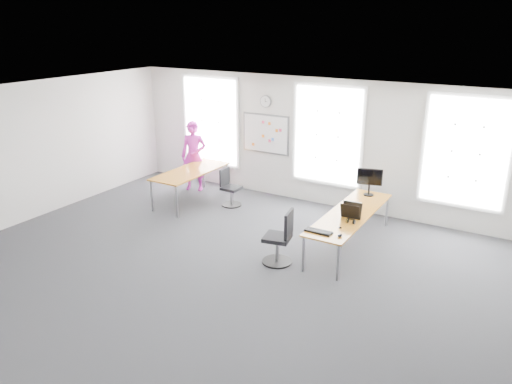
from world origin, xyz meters
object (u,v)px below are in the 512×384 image
Objects in this scene: desk_left at (191,173)px; monitor at (369,179)px; desk_right at (350,215)px; person at (194,156)px; headphones at (350,221)px; chair_right at (280,240)px; keyboard at (318,232)px; chair_left at (229,189)px.

monitor reaches higher than desk_left.
desk_right is 1.61× the size of person.
headphones is 1.69m from monitor.
person reaches higher than desk_right.
chair_right is at bearing -52.94° from person.
desk_right is at bearing -34.35° from person.
desk_right is 18.10× the size of headphones.
chair_right is at bearing -135.00° from headphones.
desk_left is 0.91m from person.
keyboard is (4.56, -2.39, -0.18)m from person.
monitor reaches higher than chair_left.
person is (-0.48, 0.75, 0.18)m from desk_left.
headphones is at bearing -12.41° from desk_left.
desk_left is 1.03m from chair_left.
headphones is (4.42, -0.97, 0.03)m from desk_left.
person is 5.15m from keyboard.
monitor reaches higher than desk_right.
person is at bearing 165.40° from desk_right.
chair_left is at bearing 166.35° from headphones.
chair_left is at bearing 173.56° from monitor.
keyboard reaches higher than desk_right.
person is at bearing 122.49° from desk_left.
headphones is (0.34, 0.67, 0.03)m from keyboard.
keyboard is (0.67, 0.15, 0.27)m from chair_right.
keyboard is 3.09× the size of headphones.
person is at bearing 154.54° from keyboard.
chair_right is at bearing -27.73° from desk_left.
keyboard is at bearing -106.85° from monitor.
chair_right is at bearing -122.03° from desk_right.
monitor is at bearing 9.18° from desk_left.
chair_left is 5.59× the size of headphones.
chair_left is 3.70m from headphones.
desk_left is at bearing 173.39° from headphones.
headphones is (1.01, 0.82, 0.30)m from chair_right.
desk_right is 4.26m from desk_left.
chair_right is 0.57× the size of person.
chair_right reaches higher than desk_left.
chair_left is at bearing 15.11° from desk_left.
chair_right is (3.41, -1.79, -0.27)m from desk_left.
monitor reaches higher than keyboard.
desk_left is at bearing -77.26° from person.
headphones reaches higher than keyboard.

